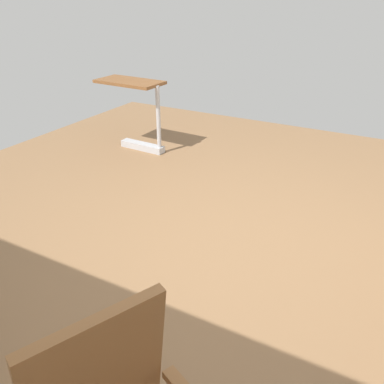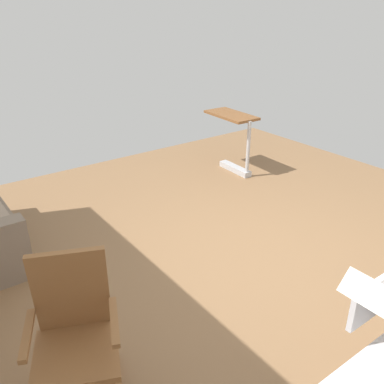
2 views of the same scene
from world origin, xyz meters
name	(u,v)px [view 2 (image 2 of 2)]	position (x,y,z in m)	size (l,w,h in m)	color
ground_plane	(245,262)	(0.00, 0.00, 0.00)	(6.74, 6.74, 0.00)	olive
rocking_chair	(76,338)	(-0.50, 1.86, 0.50)	(0.89, 0.74, 1.05)	brown
overbed_table	(234,136)	(1.89, -1.51, 0.53)	(0.85, 0.43, 0.84)	#B2B5BA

